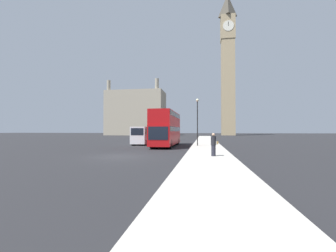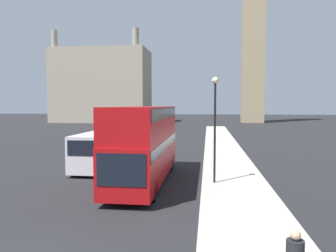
% 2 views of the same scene
% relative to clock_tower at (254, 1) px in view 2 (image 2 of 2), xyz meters
% --- Properties ---
extents(clock_tower, '(5.71, 5.88, 59.20)m').
position_rel_clock_tower_xyz_m(clock_tower, '(0.00, 0.00, 0.00)').
color(clock_tower, tan).
rests_on(clock_tower, ground_plane).
extents(building_block_distant, '(24.18, 12.67, 22.91)m').
position_rel_clock_tower_xyz_m(building_block_distant, '(-38.88, -2.28, -20.99)').
color(building_block_distant, '#9E937F').
rests_on(building_block_distant, ground_plane).
extents(red_double_decker_bus, '(2.46, 10.51, 4.37)m').
position_rel_clock_tower_xyz_m(red_double_decker_bus, '(-14.76, -67.44, -27.98)').
color(red_double_decker_bus, '#A80F11').
rests_on(red_double_decker_bus, ground_plane).
extents(white_van, '(2.06, 5.55, 2.54)m').
position_rel_clock_tower_xyz_m(white_van, '(-18.72, -64.50, -29.06)').
color(white_van, silver).
rests_on(white_van, ground_plane).
extents(street_lamp, '(0.36, 0.36, 5.84)m').
position_rel_clock_tower_xyz_m(street_lamp, '(-10.80, -67.69, -26.44)').
color(street_lamp, black).
rests_on(street_lamp, sidewalk_strip).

